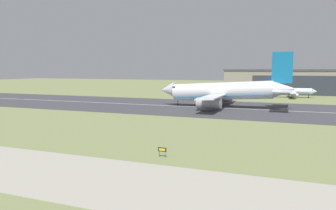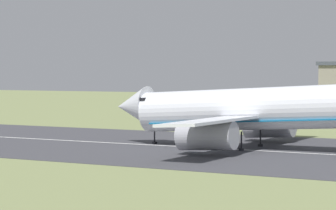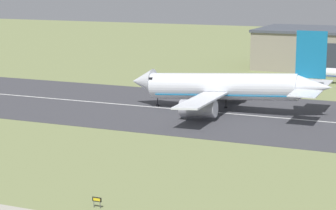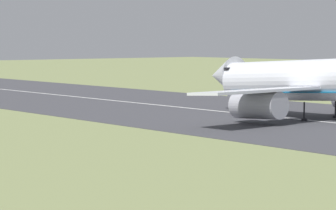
% 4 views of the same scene
% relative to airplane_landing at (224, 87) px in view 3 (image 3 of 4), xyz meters
% --- Properties ---
extents(ground_plane, '(687.22, 687.22, 0.00)m').
position_rel_airplane_landing_xyz_m(ground_plane, '(-9.02, -60.95, -5.90)').
color(ground_plane, '#7A8451').
extents(runway_strip, '(447.22, 52.63, 0.06)m').
position_rel_airplane_landing_xyz_m(runway_strip, '(-9.02, -2.37, -5.87)').
color(runway_strip, '#3D3D42').
rests_on(runway_strip, ground_plane).
extents(runway_centreline, '(402.50, 0.70, 0.01)m').
position_rel_airplane_landing_xyz_m(runway_centreline, '(-9.02, -2.37, -5.83)').
color(runway_centreline, silver).
rests_on(runway_centreline, runway_strip).
extents(airplane_landing, '(50.48, 49.25, 20.18)m').
position_rel_airplane_landing_xyz_m(airplane_landing, '(0.00, 0.00, 0.00)').
color(airplane_landing, silver).
rests_on(airplane_landing, ground_plane).
extents(runway_sign, '(1.44, 0.13, 1.58)m').
position_rel_airplane_landing_xyz_m(runway_sign, '(5.68, -72.17, -4.75)').
color(runway_sign, '#4C4C51').
rests_on(runway_sign, ground_plane).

